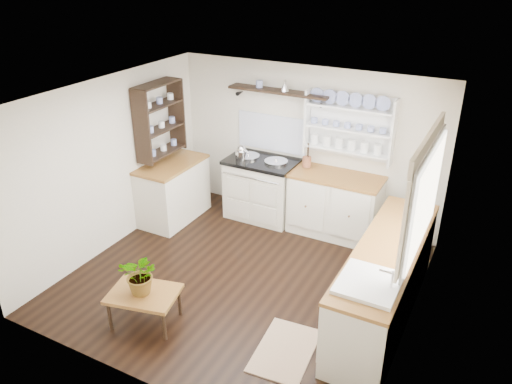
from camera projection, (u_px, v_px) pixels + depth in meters
floor at (243, 278)px, 6.23m from camera, size 4.00×3.80×0.01m
wall_back at (306, 145)px, 7.25m from camera, size 4.00×0.02×2.30m
wall_right at (420, 237)px, 4.90m from camera, size 0.02×3.80×2.30m
wall_left at (110, 165)px, 6.58m from camera, size 0.02×3.80×2.30m
ceiling at (241, 97)px, 5.24m from camera, size 4.00×3.80×0.01m
window at (424, 192)px, 4.86m from camera, size 0.08×1.55×1.22m
aga_cooker at (262, 188)px, 7.51m from camera, size 1.04×0.72×0.96m
back_cabinets at (335, 204)px, 7.06m from camera, size 1.27×0.63×0.90m
right_cabinets at (384, 281)px, 5.40m from camera, size 0.62×2.43×0.90m
belfast_sink at (368, 294)px, 4.66m from camera, size 0.55×0.60×0.45m
left_cabinets at (173, 190)px, 7.47m from camera, size 0.62×1.13×0.90m
plate_rack at (351, 125)px, 6.77m from camera, size 1.20×0.22×0.90m
high_shelf at (279, 92)px, 6.99m from camera, size 1.50×0.29×0.16m
left_shelving at (160, 119)px, 7.05m from camera, size 0.28×0.80×1.05m
kettle at (241, 152)px, 7.29m from camera, size 0.17×0.17×0.21m
utensil_crock at (307, 162)px, 7.10m from camera, size 0.13×0.13×0.15m
center_table at (144, 296)px, 5.35m from camera, size 0.83×0.67×0.39m
potted_plant at (141, 274)px, 5.23m from camera, size 0.46×0.41×0.46m
floor_rug at (285, 350)px, 5.09m from camera, size 0.62×0.89×0.02m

